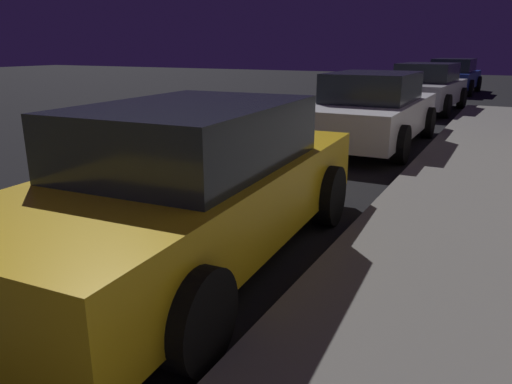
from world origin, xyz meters
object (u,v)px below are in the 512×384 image
at_px(car_white, 372,110).
at_px(car_silver, 426,88).
at_px(car_blue, 453,76).
at_px(car_yellow_cab, 193,184).

xyz_separation_m(car_white, car_silver, (0.00, 6.19, 0.00)).
bearing_deg(car_blue, car_silver, -89.98).
distance_m(car_yellow_cab, car_silver, 12.33).
relative_size(car_white, car_blue, 1.02).
relative_size(car_yellow_cab, car_white, 1.02).
distance_m(car_yellow_cab, car_white, 6.14).
xyz_separation_m(car_white, car_blue, (-0.00, 13.11, 0.01)).
bearing_deg(car_silver, car_blue, 90.02).
relative_size(car_yellow_cab, car_silver, 1.05).
distance_m(car_white, car_blue, 13.11).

